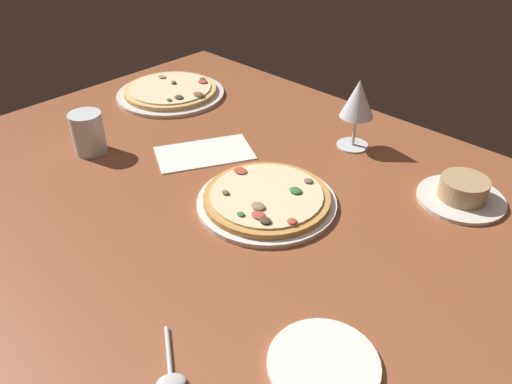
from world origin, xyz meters
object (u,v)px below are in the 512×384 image
side_plate (323,364)px  wine_glass_far (358,101)px  pizza_main (267,199)px  paper_menu (204,153)px  pizza_side (171,92)px  water_glass (88,135)px  spoon (170,374)px  ramekin_on_saucer (462,192)px

side_plate → wine_glass_far: bearing=121.4°
pizza_main → paper_menu: bearing=168.9°
wine_glass_far → pizza_side: bearing=-168.1°
water_glass → paper_menu: water_glass is taller
pizza_main → spoon: bearing=-65.1°
pizza_side → wine_glass_far: (54.32, 11.45, 10.37)cm
water_glass → paper_menu: 26.78cm
pizza_main → ramekin_on_saucer: 39.06cm
pizza_side → side_plate: size_ratio=1.94×
side_plate → ramekin_on_saucer: bearing=94.9°
pizza_main → wine_glass_far: (-1.42, 31.50, 10.33)cm
wine_glass_far → side_plate: size_ratio=1.06×
ramekin_on_saucer → paper_menu: ramekin_on_saucer is taller
side_plate → spoon: spoon is taller
pizza_main → spoon: size_ratio=2.68×
pizza_main → pizza_side: (-55.74, 20.05, -0.04)cm
pizza_main → ramekin_on_saucer: ramekin_on_saucer is taller
spoon → paper_menu: bearing=134.3°
water_glass → ramekin_on_saucer: bearing=29.8°
pizza_side → water_glass: (11.83, -32.79, 3.04)cm
pizza_main → wine_glass_far: size_ratio=1.68×
ramekin_on_saucer → pizza_main: bearing=-134.2°
pizza_side → ramekin_on_saucer: ramekin_on_saucer is taller
side_plate → pizza_side: bearing=154.0°
pizza_side → water_glass: size_ratio=3.16×
pizza_main → paper_menu: 24.51cm
side_plate → spoon: 20.79cm
pizza_side → wine_glass_far: 56.47cm
paper_menu → spoon: bearing=-17.3°
pizza_main → ramekin_on_saucer: bearing=45.8°
spoon → side_plate: bearing=48.1°
pizza_main → wine_glass_far: 33.19cm
pizza_main → pizza_side: 59.24cm
ramekin_on_saucer → side_plate: 50.77cm
paper_menu → spoon: 59.70cm
pizza_side → side_plate: pizza_side is taller
pizza_side → spoon: 93.58cm
pizza_main → wine_glass_far: wine_glass_far is taller
ramekin_on_saucer → spoon: (-9.57, -66.03, -1.49)cm
wine_glass_far → side_plate: (32.95, -54.06, -11.11)cm
ramekin_on_saucer → side_plate: size_ratio=1.11×
pizza_main → side_plate: pizza_main is taller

